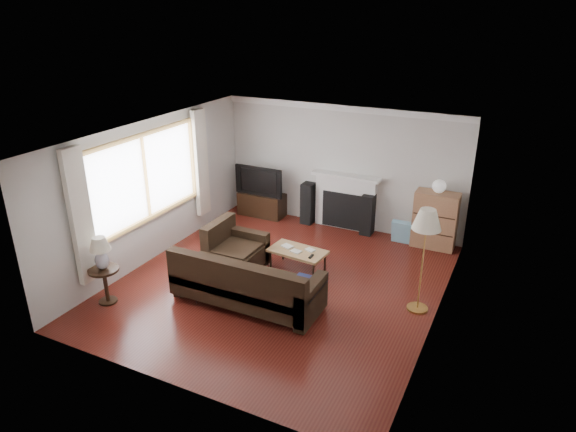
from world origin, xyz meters
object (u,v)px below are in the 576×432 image
at_px(bookshelf, 435,220).
at_px(side_table, 106,285).
at_px(coffee_table, 298,260).
at_px(floor_lamp, 423,261).
at_px(tv_stand, 262,204).
at_px(sectional_sofa, 247,281).

distance_m(bookshelf, side_table, 5.90).
xyz_separation_m(coffee_table, side_table, (-2.21, -2.24, 0.10)).
bearing_deg(coffee_table, floor_lamp, -3.22).
bearing_deg(coffee_table, side_table, -129.16).
bearing_deg(bookshelf, floor_lamp, -83.91).
xyz_separation_m(tv_stand, sectional_sofa, (1.54, -3.26, 0.15)).
bearing_deg(coffee_table, bookshelf, 51.22).
xyz_separation_m(coffee_table, floor_lamp, (2.16, -0.33, 0.63)).
distance_m(sectional_sofa, side_table, 2.18).
bearing_deg(side_table, bookshelf, 45.56).
xyz_separation_m(bookshelf, side_table, (-4.12, -4.21, -0.26)).
height_order(bookshelf, side_table, bookshelf).
bearing_deg(sectional_sofa, coffee_table, 80.28).
height_order(sectional_sofa, floor_lamp, floor_lamp).
height_order(sectional_sofa, side_table, sectional_sofa).
xyz_separation_m(tv_stand, side_table, (-0.44, -4.17, 0.04)).
bearing_deg(tv_stand, side_table, -96.07).
bearing_deg(floor_lamp, side_table, -156.43).
relative_size(bookshelf, side_table, 1.89).
bearing_deg(coffee_table, sectional_sofa, -94.25).
height_order(sectional_sofa, coffee_table, sectional_sofa).
relative_size(tv_stand, sectional_sofa, 0.40).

